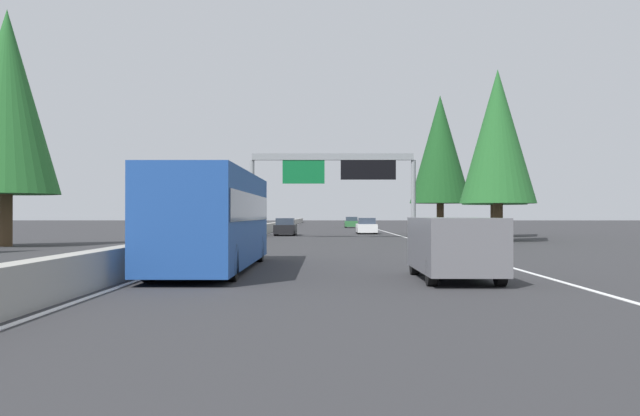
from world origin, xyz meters
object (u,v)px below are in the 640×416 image
Objects in this scene: conifer_right_mid at (494,148)px; conifer_left_near at (7,102)px; bus_near_right at (213,216)px; minivan_distant_a at (454,245)px; sedan_far_center at (366,226)px; conifer_right_far at (440,149)px; conifer_right_near at (498,137)px; sedan_near_center at (351,223)px; sign_gantry_overhead at (335,171)px; sedan_far_left at (285,227)px.

conifer_left_near is (-18.01, 31.32, 0.94)m from conifer_right_mid.
conifer_right_mid reaches higher than bus_near_right.
conifer_right_mid is at bearing -14.61° from minivan_distant_a.
conifer_left_near reaches higher than sedan_far_center.
sedan_far_center is 0.34× the size of conifer_right_far.
minivan_distant_a is 0.43× the size of conifer_right_mid.
sedan_near_center is at bearing 8.86° from conifer_right_near.
sedan_far_center is 0.38× the size of conifer_right_near.
minivan_distant_a is 0.39× the size of conifer_right_far.
conifer_left_near is at bearing 133.61° from conifer_right_far.
bus_near_right is 0.90× the size of conifer_right_far.
conifer_right_mid is at bearing -60.10° from conifer_left_near.
conifer_right_mid is at bearing -77.41° from sign_gantry_overhead.
sedan_near_center is at bearing -0.03° from minivan_distant_a.
sedan_near_center is 62.84m from conifer_left_near.
sign_gantry_overhead is 2.88× the size of sedan_far_left.
conifer_right_far is at bearing 17.86° from conifer_right_mid.
bus_near_right is at bearing 63.57° from minivan_distant_a.
sedan_near_center is (79.24, -0.05, -0.27)m from minivan_distant_a.
conifer_left_near reaches higher than sign_gantry_overhead.
conifer_left_near reaches higher than conifer_right_far.
sedan_far_left is at bearing 9.26° from minivan_distant_a.
conifer_right_near is (28.53, -7.95, 6.00)m from minivan_distant_a.
conifer_left_near is (-21.76, 14.36, 7.37)m from sedan_far_left.
conifer_right_far is 0.97× the size of conifer_left_near.
conifer_left_near is at bearing 105.21° from conifer_right_near.
conifer_left_near reaches higher than sedan_far_left.
sedan_near_center is 42.36m from conifer_right_mid.
sedan_far_center is at bearing -14.65° from sign_gantry_overhead.
sign_gantry_overhead is 1.08× the size of conifer_right_mid.
conifer_left_near reaches higher than conifer_right_near.
bus_near_right reaches higher than minivan_distant_a.
conifer_right_far is (-31.60, -7.10, 7.13)m from sedan_near_center.
bus_near_right is 1.01× the size of conifer_right_near.
conifer_right_mid reaches higher than sign_gantry_overhead.
conifer_right_far is at bearing -39.73° from sign_gantry_overhead.
bus_near_right is at bearing -140.28° from conifer_left_near.
conifer_right_far is at bearing -17.87° from bus_near_right.
sign_gantry_overhead is 36.08m from minivan_distant_a.
sedan_far_center is at bearing 22.04° from conifer_right_near.
sign_gantry_overhead reaches higher than sedan_far_center.
sedan_far_left is 0.38× the size of conifer_right_near.
conifer_right_near is at bearing -177.58° from conifer_right_far.
conifer_left_near is (-26.85, 21.56, 7.37)m from sedan_far_center.
minivan_distant_a is 30.22m from conifer_right_near.
sign_gantry_overhead is 1.11× the size of conifer_right_near.
sedan_far_center is at bearing -38.77° from conifer_left_near.
sedan_far_left is 0.38× the size of conifer_right_mid.
sedan_near_center is at bearing -5.38° from bus_near_right.
sedan_far_center is at bearing -0.36° from minivan_distant_a.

